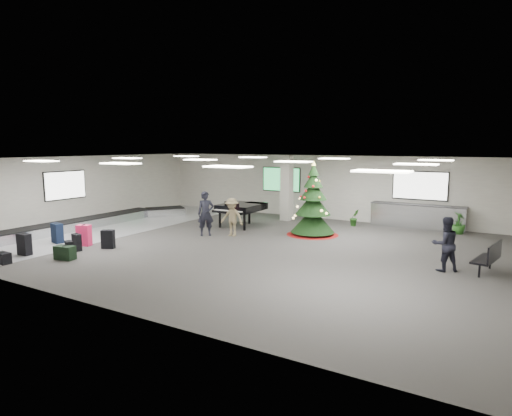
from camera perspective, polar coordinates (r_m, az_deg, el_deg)
The scene contains 20 objects.
ground at distance 16.13m, azimuth -1.59°, elevation -4.89°, with size 18.00×18.00×0.00m, color #322F2D.
room_envelope at distance 16.53m, azimuth -1.51°, elevation 3.62°, with size 18.02×14.02×3.21m.
baggage_carousel at distance 21.17m, azimuth -20.04°, elevation -1.62°, with size 2.28×9.71×0.43m.
service_counter at distance 20.48m, azimuth 20.67°, elevation -1.03°, with size 4.05×0.65×1.08m.
suitcase_0 at distance 16.53m, azimuth -28.50°, elevation -4.29°, with size 0.48×0.29×0.75m.
suitcase_1 at distance 16.42m, azimuth -22.79°, elevation -4.23°, with size 0.43×0.29×0.62m.
pink_suitcase at distance 17.10m, azimuth -21.96°, elevation -3.40°, with size 0.56×0.42×0.80m.
suitcase_3 at distance 16.37m, azimuth -19.13°, elevation -3.95°, with size 0.51×0.42×0.69m.
navy_suitcase at distance 17.98m, azimuth -24.98°, elevation -3.06°, with size 0.54×0.38×0.78m.
green_duffel at distance 15.35m, azimuth -24.13°, elevation -5.45°, with size 0.71×0.44×0.47m.
suitcase_7 at distance 15.62m, azimuth -23.66°, elevation -5.02°, with size 0.42×0.34×0.56m.
black_duffel at distance 15.73m, azimuth -30.69°, elevation -5.75°, with size 0.55×0.31×0.37m.
christmas_tree at distance 17.85m, azimuth 7.59°, elevation -0.23°, with size 2.16×2.16×3.08m.
grand_piano at distance 19.53m, azimuth -2.14°, elevation 0.04°, with size 1.70×2.15×1.22m.
bench at distance 14.17m, azimuth 28.70°, elevation -5.64°, with size 0.77×1.52×0.92m.
traveler_a at distance 17.66m, azimuth -6.72°, elevation -0.75°, with size 0.67×0.44×1.83m, color black.
traveler_b at distance 17.50m, azimuth -3.23°, elevation -1.23°, with size 1.01×0.58×1.57m, color #837351.
traveler_bench at distance 13.79m, azimuth 23.90°, elevation -4.42°, with size 0.79×0.62×1.63m, color black.
potted_plant_left at distance 20.22m, azimuth 12.97°, elevation -1.26°, with size 0.43×0.35×0.79m, color #164516.
potted_plant_right at distance 19.88m, azimuth 25.40°, elevation -1.84°, with size 0.51×0.51×0.91m, color #164516.
Camera 1 is at (8.31, -13.32, 3.69)m, focal length 30.00 mm.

